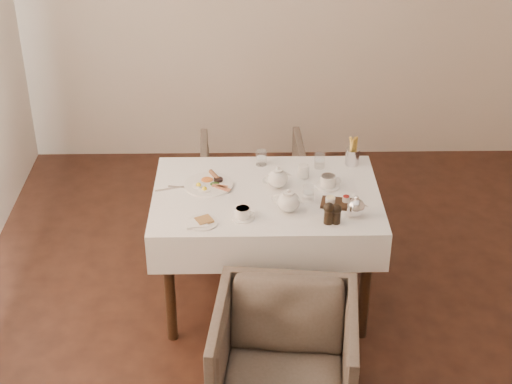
{
  "coord_description": "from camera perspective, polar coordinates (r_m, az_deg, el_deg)",
  "views": [
    {
      "loc": [
        -0.56,
        -3.24,
        3.0
      ],
      "look_at": [
        -0.49,
        0.46,
        0.82
      ],
      "focal_mm": 55.0,
      "sensor_mm": 36.0,
      "label": 1
    }
  ],
  "objects": [
    {
      "name": "silver_pot",
      "position": [
        4.2,
        7.28,
        -1.02
      ],
      "size": [
        0.14,
        0.12,
        0.13
      ],
      "primitive_type": null,
      "rotation": [
        0.0,
        0.0,
        0.2
      ],
      "color": "white",
      "rests_on": "table"
    },
    {
      "name": "armchair_near",
      "position": [
        3.95,
        2.08,
        -12.13
      ],
      "size": [
        0.76,
        0.78,
        0.65
      ],
      "primitive_type": "imported",
      "rotation": [
        0.0,
        0.0,
        -0.11
      ],
      "color": "#4B4137",
      "rests_on": "ground"
    },
    {
      "name": "teacup_far",
      "position": [
        4.48,
        5.26,
        0.76
      ],
      "size": [
        0.14,
        0.14,
        0.07
      ],
      "rotation": [
        0.0,
        0.0,
        -0.06
      ],
      "color": "white",
      "rests_on": "table"
    },
    {
      "name": "pepper_mill_left",
      "position": [
        4.13,
        5.32,
        -1.53
      ],
      "size": [
        0.06,
        0.06,
        0.12
      ],
      "primitive_type": null,
      "rotation": [
        0.0,
        0.0,
        0.08
      ],
      "color": "black",
      "rests_on": "table"
    },
    {
      "name": "teapot_centre",
      "position": [
        4.44,
        1.57,
        1.1
      ],
      "size": [
        0.19,
        0.17,
        0.13
      ],
      "primitive_type": null,
      "rotation": [
        0.0,
        0.0,
        0.26
      ],
      "color": "white",
      "rests_on": "table"
    },
    {
      "name": "pepper_mill_right",
      "position": [
        4.14,
        5.86,
        -1.58
      ],
      "size": [
        0.07,
        0.07,
        0.11
      ],
      "primitive_type": null,
      "rotation": [
        0.0,
        0.0,
        -0.42
      ],
      "color": "black",
      "rests_on": "table"
    },
    {
      "name": "teacup_near",
      "position": [
        4.18,
        -0.97,
        -1.57
      ],
      "size": [
        0.13,
        0.13,
        0.06
      ],
      "rotation": [
        0.0,
        0.0,
        -0.41
      ],
      "color": "white",
      "rests_on": "table"
    },
    {
      "name": "condiment_board",
      "position": [
        4.32,
        5.91,
        -0.74
      ],
      "size": [
        0.2,
        0.15,
        0.04
      ],
      "rotation": [
        0.0,
        0.0,
        -0.21
      ],
      "color": "black",
      "rests_on": "table"
    },
    {
      "name": "side_plate",
      "position": [
        4.15,
        -4.01,
        -2.23
      ],
      "size": [
        0.17,
        0.17,
        0.02
      ],
      "rotation": [
        0.0,
        0.0,
        0.28
      ],
      "color": "white",
      "rests_on": "table"
    },
    {
      "name": "fries_cup",
      "position": [
        4.71,
        7.04,
        2.87
      ],
      "size": [
        0.08,
        0.08,
        0.18
      ],
      "rotation": [
        0.0,
        0.0,
        0.43
      ],
      "color": "silver",
      "rests_on": "table"
    },
    {
      "name": "breakfast_plate",
      "position": [
        4.49,
        -3.44,
        0.61
      ],
      "size": [
        0.28,
        0.28,
        0.04
      ],
      "rotation": [
        0.0,
        0.0,
        0.03
      ],
      "color": "white",
      "rests_on": "table"
    },
    {
      "name": "table",
      "position": [
        4.47,
        0.74,
        -1.37
      ],
      "size": [
        1.28,
        0.88,
        0.75
      ],
      "color": "black",
      "rests_on": "ground"
    },
    {
      "name": "glass_right",
      "position": [
        4.67,
        4.65,
        2.28
      ],
      "size": [
        0.08,
        0.08,
        0.09
      ],
      "primitive_type": "cylinder",
      "rotation": [
        0.0,
        0.0,
        -0.26
      ],
      "color": "silver",
      "rests_on": "table"
    },
    {
      "name": "armchair_far",
      "position": [
        5.31,
        -0.24,
        0.24
      ],
      "size": [
        0.72,
        0.74,
        0.65
      ],
      "primitive_type": "imported",
      "rotation": [
        0.0,
        0.0,
        3.18
      ],
      "color": "#4B4137",
      "rests_on": "ground"
    },
    {
      "name": "glass_left",
      "position": [
        4.69,
        0.39,
        2.51
      ],
      "size": [
        0.08,
        0.08,
        0.09
      ],
      "primitive_type": "cylinder",
      "rotation": [
        0.0,
        0.0,
        -0.19
      ],
      "color": "silver",
      "rests_on": "table"
    },
    {
      "name": "cutlery_knife",
      "position": [
        4.48,
        -6.06,
        0.26
      ],
      "size": [
        0.2,
        0.08,
        0.0
      ],
      "primitive_type": "cube",
      "rotation": [
        0.0,
        0.0,
        1.87
      ],
      "color": "silver",
      "rests_on": "table"
    },
    {
      "name": "glass_mid",
      "position": [
        4.33,
        3.83,
        -0.09
      ],
      "size": [
        0.07,
        0.07,
        0.09
      ],
      "primitive_type": "cylinder",
      "rotation": [
        0.0,
        0.0,
        0.11
      ],
      "color": "silver",
      "rests_on": "table"
    },
    {
      "name": "cutlery_fork",
      "position": [
        4.48,
        -5.27,
        0.32
      ],
      "size": [
        0.18,
        0.05,
        0.0
      ],
      "primitive_type": "cube",
      "rotation": [
        0.0,
        0.0,
        1.37
      ],
      "color": "silver",
      "rests_on": "table"
    },
    {
      "name": "creamer",
      "position": [
        4.56,
        3.48,
        1.53
      ],
      "size": [
        0.08,
        0.08,
        0.07
      ],
      "primitive_type": "cylinder",
      "rotation": [
        0.0,
        0.0,
        -0.29
      ],
      "color": "white",
      "rests_on": "table"
    },
    {
      "name": "teapot_front",
      "position": [
        4.22,
        2.38,
        -0.6
      ],
      "size": [
        0.21,
        0.19,
        0.14
      ],
      "primitive_type": null,
      "rotation": [
        0.0,
        0.0,
        -0.36
      ],
      "color": "white",
      "rests_on": "table"
    }
  ]
}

